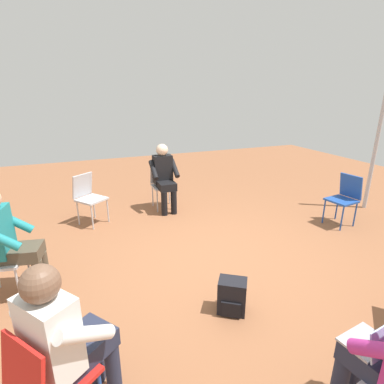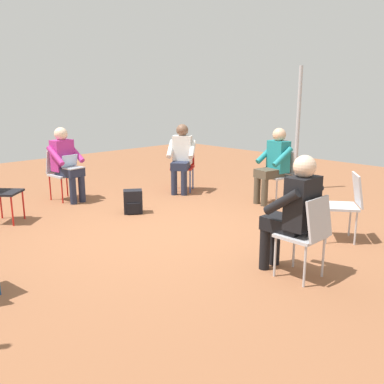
{
  "view_description": "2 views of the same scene",
  "coord_description": "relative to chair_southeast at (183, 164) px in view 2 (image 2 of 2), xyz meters",
  "views": [
    {
      "loc": [
        3.16,
        -1.53,
        2.14
      ],
      "look_at": [
        -0.25,
        -0.18,
        0.91
      ],
      "focal_mm": 28.0,
      "sensor_mm": 36.0,
      "label": 1
    },
    {
      "loc": [
        -4.21,
        3.51,
        1.84
      ],
      "look_at": [
        -0.24,
        -0.31,
        0.52
      ],
      "focal_mm": 40.0,
      "sensor_mm": 36.0,
      "label": 2
    }
  ],
  "objects": [
    {
      "name": "ground_plane",
      "position": [
        -1.59,
        1.85,
        -0.5
      ],
      "size": [
        14.11,
        14.11,
        0.0
      ],
      "primitive_type": "plane",
      "color": "brown"
    },
    {
      "name": "person_in_black",
      "position": [
        -3.57,
        1.81,
        0.2
      ],
      "size": [
        0.52,
        0.49,
        1.24
      ],
      "rotation": [
        0.0,
        0.0,
        -1.57
      ],
      "color": "black",
      "rests_on": "ground"
    },
    {
      "name": "person_in_teal",
      "position": [
        -1.73,
        -0.43,
        0.2
      ],
      "size": [
        0.56,
        0.57,
        1.24
      ],
      "rotation": [
        0.0,
        0.0,
        -0.19
      ],
      "color": "#4C4233",
      "rests_on": "ground"
    },
    {
      "name": "chair_southwest",
      "position": [
        -3.46,
        0.45,
        0.0
      ],
      "size": [
        0.58,
        0.58,
        0.85
      ],
      "rotation": [
        0.0,
        0.0,
        -0.92
      ],
      "color": "#B7B7BC",
      "rests_on": "ground"
    },
    {
      "name": "backpack_near_laptop_user",
      "position": [
        -0.63,
        1.63,
        -0.34
      ],
      "size": [
        0.32,
        0.34,
        0.36
      ],
      "rotation": [
        0.0,
        0.0,
        0.98
      ],
      "color": "black",
      "rests_on": "ground"
    },
    {
      "name": "tent_pole_far",
      "position": [
        -1.44,
        -1.55,
        0.64
      ],
      "size": [
        0.07,
        0.07,
        2.27
      ],
      "primitive_type": "cylinder",
      "color": "#B2B2B7",
      "rests_on": "ground"
    },
    {
      "name": "chair_south",
      "position": [
        -1.77,
        -0.6,
        0.0
      ],
      "size": [
        0.47,
        0.5,
        0.85
      ],
      "rotation": [
        0.0,
        0.0,
        -0.19
      ],
      "color": "#B7B7BC",
      "rests_on": "ground"
    },
    {
      "name": "chair_west",
      "position": [
        -3.73,
        1.81,
        0.0
      ],
      "size": [
        0.44,
        0.4,
        0.85
      ],
      "rotation": [
        0.0,
        0.0,
        -1.57
      ],
      "color": "#B7B7BC",
      "rests_on": "ground"
    },
    {
      "name": "person_with_laptop",
      "position": [
        0.76,
        1.97,
        0.2
      ],
      "size": [
        0.56,
        0.54,
        1.24
      ],
      "rotation": [
        0.0,
        0.0,
        1.7
      ],
      "color": "#23283D",
      "rests_on": "ground"
    },
    {
      "name": "chair_east",
      "position": [
        0.93,
        1.99,
        0.0
      ],
      "size": [
        0.48,
        0.45,
        0.85
      ],
      "rotation": [
        0.0,
        0.0,
        1.7
      ],
      "color": "#B7B7BC",
      "rests_on": "ground"
    },
    {
      "name": "chair_southeast",
      "position": [
        0.0,
        0.0,
        0.0
      ],
      "size": [
        0.57,
        0.58,
        0.85
      ],
      "rotation": [
        0.0,
        0.0,
        0.65
      ],
      "color": "red",
      "rests_on": "ground"
    },
    {
      "name": "person_in_white",
      "position": [
        -0.1,
        0.13,
        0.2
      ],
      "size": [
        0.63,
        0.63,
        1.24
      ],
      "rotation": [
        0.0,
        0.0,
        0.65
      ],
      "color": "#23283D",
      "rests_on": "ground"
    }
  ]
}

